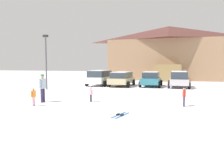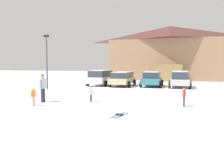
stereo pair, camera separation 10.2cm
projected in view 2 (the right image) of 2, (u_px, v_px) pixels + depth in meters
The scene contains 12 objects.
ground at pixel (71, 124), 8.11m from camera, with size 160.00×160.00×0.00m, color white.
ski_lodge at pixel (170, 53), 34.71m from camera, with size 18.95×9.94×8.46m.
parked_white_suv at pixel (101, 77), 24.35m from camera, with size 2.26×4.59×1.69m.
parked_beige_suv at pixel (123, 78), 23.41m from camera, with size 2.25×4.68×1.54m.
parked_teal_hatchback at pixel (152, 79), 22.86m from camera, with size 2.17×4.04×1.57m.
parked_silver_wagon at pixel (180, 79), 21.99m from camera, with size 2.17×4.33×1.64m.
skier_child_in_pink_snowsuit at pixel (91, 93), 13.12m from camera, with size 0.29×0.23×0.89m.
skier_adult_in_blue_parka at pixel (43, 86), 12.94m from camera, with size 0.24×0.62×1.67m.
skier_child_in_orange_jacket at pixel (33, 96), 11.75m from camera, with size 0.16×0.37×0.99m.
skier_child_in_red_jacket at pixel (184, 95), 11.55m from camera, with size 0.17×0.39×1.05m.
pair_of_skis at pixel (120, 115), 9.48m from camera, with size 0.57×1.35×0.08m.
lamp_post at pixel (47, 59), 19.88m from camera, with size 0.44×0.24×4.96m.
Camera 2 is at (3.81, -7.15, 2.14)m, focal length 35.00 mm.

